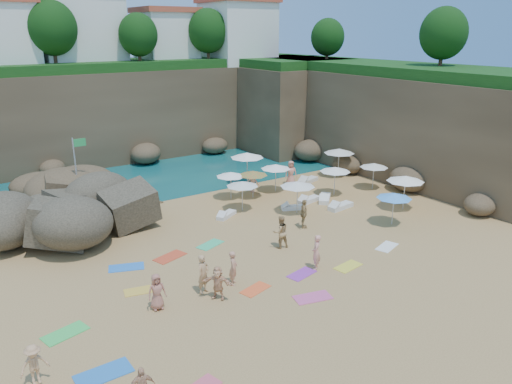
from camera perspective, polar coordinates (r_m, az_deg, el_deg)
ground at (r=27.83m, az=0.06°, el=-6.22°), size 120.00×120.00×0.00m
seawater at (r=54.16m, az=-18.16°, el=4.95°), size 120.00×120.00×0.00m
cliff_back at (r=49.34m, az=-14.67°, el=8.79°), size 44.00×8.00×8.00m
cliff_right at (r=44.75m, az=14.72°, el=7.88°), size 8.00×30.00×8.00m
cliff_corner at (r=52.09m, az=3.20°, el=9.80°), size 10.00×12.00×8.00m
clifftop_buildings at (r=49.85m, az=-14.60°, el=17.26°), size 28.48×9.48×7.00m
clifftop_trees at (r=44.76m, az=-9.41°, el=17.58°), size 35.60×23.82×4.40m
rock_outcrop at (r=31.72m, az=-20.42°, el=-4.29°), size 8.84×7.61×3.00m
flag_pole at (r=35.97m, az=-19.75°, el=3.28°), size 0.90×0.09×4.59m
parasol_0 at (r=38.53m, az=-1.03°, el=4.23°), size 2.59×2.59×2.45m
parasol_1 at (r=32.69m, az=-1.58°, el=0.95°), size 2.11×2.11×2.00m
parasol_2 at (r=35.06m, az=-2.91°, el=2.03°), size 2.06×2.06×1.95m
parasol_3 at (r=36.60m, az=2.27°, el=2.92°), size 2.19×2.19×2.07m
parasol_4 at (r=40.95m, az=9.49°, el=4.65°), size 2.45×2.45×2.32m
parasol_6 at (r=35.22m, az=-0.36°, el=2.18°), size 2.09×2.09×1.98m
parasol_7 at (r=38.29m, az=13.34°, el=2.98°), size 2.09×2.09×1.98m
parasol_8 at (r=34.22m, az=16.73°, el=1.47°), size 2.45×2.45×2.32m
parasol_9 at (r=36.24m, az=9.04°, el=2.58°), size 2.21×2.21×2.09m
parasol_10 at (r=31.38m, az=15.52°, el=-0.41°), size 2.15×2.15×2.03m
parasol_11 at (r=32.26m, az=4.77°, el=0.92°), size 2.28×2.28×2.15m
lounger_0 at (r=32.07m, az=-3.40°, el=-2.64°), size 1.72×1.28×0.26m
lounger_1 at (r=34.95m, az=6.07°, el=-0.92°), size 1.96×0.98×0.29m
lounger_2 at (r=39.44m, az=5.97°, el=1.31°), size 2.08×1.21×0.31m
lounger_3 at (r=33.46m, az=4.31°, el=-1.77°), size 1.70×1.17×0.25m
lounger_4 at (r=33.97m, az=9.65°, el=-1.63°), size 2.03×0.91×0.31m
lounger_5 at (r=35.36m, az=7.87°, el=-0.74°), size 1.92×1.89×0.31m
towel_0 at (r=19.26m, az=-17.02°, el=-19.24°), size 1.95×0.99×0.03m
towel_2 at (r=23.49m, az=-0.07°, el=-11.05°), size 1.62×1.10×0.03m
towel_3 at (r=21.84m, az=-20.97°, el=-14.84°), size 1.88×1.26×0.03m
towel_4 at (r=23.99m, az=-13.03°, el=-10.91°), size 1.63×1.07×0.03m
towel_6 at (r=24.94m, az=5.24°, el=-9.31°), size 1.67×1.08×0.03m
towel_7 at (r=26.95m, az=-9.80°, el=-7.32°), size 1.90×1.34×0.03m
towel_8 at (r=26.31m, az=-14.60°, el=-8.33°), size 1.94×1.42×0.03m
towel_9 at (r=22.99m, az=6.49°, el=-11.88°), size 1.85×1.23×0.03m
towel_11 at (r=28.13m, az=-5.26°, el=-6.00°), size 1.75×1.29×0.03m
towel_12 at (r=26.00m, az=10.48°, el=-8.36°), size 1.63×0.99×0.03m
towel_13 at (r=28.69m, az=14.73°, el=-6.06°), size 1.69×1.20×0.03m
person_stand_0 at (r=23.62m, az=-2.60°, el=-8.65°), size 0.68×0.73×1.67m
person_stand_1 at (r=27.37m, az=2.82°, el=-4.57°), size 1.02×0.86×1.85m
person_stand_2 at (r=36.68m, az=-0.36°, el=1.17°), size 0.94×1.08×1.59m
person_stand_3 at (r=30.18m, az=5.49°, el=-2.50°), size 0.95×1.11×1.79m
person_stand_4 at (r=38.65m, az=4.01°, el=2.22°), size 1.04×0.83×1.87m
person_stand_5 at (r=32.18m, az=-11.96°, el=-1.49°), size 1.69×0.58×1.80m
person_stand_6 at (r=25.16m, az=6.90°, el=-6.84°), size 0.77×0.78×1.81m
person_lie_0 at (r=19.45m, az=-23.78°, el=-19.01°), size 1.16×1.61×0.40m
person_lie_2 at (r=22.33m, az=-11.17°, el=-12.51°), size 0.92×1.67×0.43m
person_lie_3 at (r=22.73m, az=-4.35°, el=-11.63°), size 2.09×2.08×0.41m
person_lie_4 at (r=23.26m, az=-5.99°, el=-10.90°), size 1.39×1.94×0.44m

